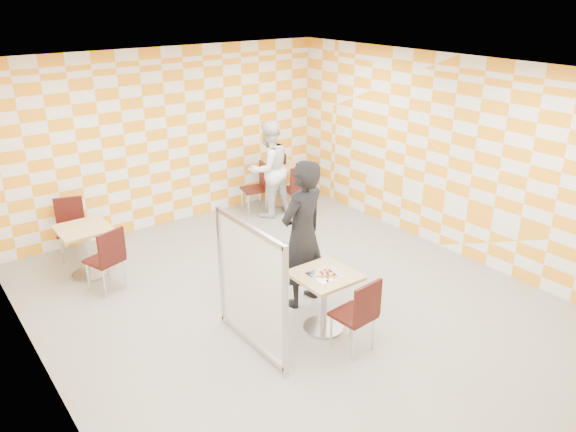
# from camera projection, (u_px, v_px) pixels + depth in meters

# --- Properties ---
(room_shell) EXTENTS (7.00, 7.00, 7.00)m
(room_shell) POSITION_uv_depth(u_px,v_px,m) (266.00, 185.00, 7.28)
(room_shell) COLOR gray
(room_shell) RESTS_ON ground
(main_table) EXTENTS (0.70, 0.70, 0.75)m
(main_table) POSITION_uv_depth(u_px,v_px,m) (324.00, 292.00, 6.69)
(main_table) COLOR tan
(main_table) RESTS_ON ground
(second_table) EXTENTS (0.70, 0.70, 0.75)m
(second_table) POSITION_uv_depth(u_px,v_px,m) (282.00, 178.00, 10.65)
(second_table) COLOR tan
(second_table) RESTS_ON ground
(empty_table) EXTENTS (0.70, 0.70, 0.75)m
(empty_table) POSITION_uv_depth(u_px,v_px,m) (85.00, 243.00, 7.96)
(empty_table) COLOR tan
(empty_table) RESTS_ON ground
(chair_main_front) EXTENTS (0.45, 0.46, 0.92)m
(chair_main_front) POSITION_uv_depth(u_px,v_px,m) (360.00, 311.00, 6.23)
(chair_main_front) COLOR #370E0B
(chair_main_front) RESTS_ON ground
(chair_second_front) EXTENTS (0.51, 0.52, 0.92)m
(chair_second_front) POSITION_uv_depth(u_px,v_px,m) (299.00, 186.00, 10.13)
(chair_second_front) COLOR #370E0B
(chair_second_front) RESTS_ON ground
(chair_second_side) EXTENTS (0.52, 0.51, 0.92)m
(chair_second_side) POSITION_uv_depth(u_px,v_px,m) (259.00, 184.00, 10.25)
(chair_second_side) COLOR #370E0B
(chair_second_side) RESTS_ON ground
(chair_empty_near) EXTENTS (0.54, 0.54, 0.92)m
(chair_empty_near) POSITION_uv_depth(u_px,v_px,m) (108.00, 255.00, 7.52)
(chair_empty_near) COLOR #370E0B
(chair_empty_near) RESTS_ON ground
(chair_empty_far) EXTENTS (0.52, 0.53, 0.92)m
(chair_empty_far) POSITION_uv_depth(u_px,v_px,m) (71.00, 223.00, 8.55)
(chair_empty_far) COLOR #370E0B
(chair_empty_far) RESTS_ON ground
(partition) EXTENTS (0.08, 1.38, 1.55)m
(partition) POSITION_uv_depth(u_px,v_px,m) (251.00, 287.00, 6.23)
(partition) COLOR white
(partition) RESTS_ON ground
(man_dark) EXTENTS (0.79, 0.60, 1.95)m
(man_dark) POSITION_uv_depth(u_px,v_px,m) (302.00, 234.00, 7.10)
(man_dark) COLOR black
(man_dark) RESTS_ON ground
(man_white) EXTENTS (0.88, 0.71, 1.74)m
(man_white) POSITION_uv_depth(u_px,v_px,m) (269.00, 169.00, 9.99)
(man_white) COLOR white
(man_white) RESTS_ON ground
(pizza_on_foil) EXTENTS (0.40, 0.40, 0.04)m
(pizza_on_foil) POSITION_uv_depth(u_px,v_px,m) (326.00, 273.00, 6.58)
(pizza_on_foil) COLOR silver
(pizza_on_foil) RESTS_ON main_table
(sport_bottle) EXTENTS (0.06, 0.06, 0.20)m
(sport_bottle) POSITION_uv_depth(u_px,v_px,m) (270.00, 161.00, 10.55)
(sport_bottle) COLOR white
(sport_bottle) RESTS_ON second_table
(soda_bottle) EXTENTS (0.07, 0.07, 0.23)m
(soda_bottle) POSITION_uv_depth(u_px,v_px,m) (284.00, 159.00, 10.64)
(soda_bottle) COLOR black
(soda_bottle) RESTS_ON second_table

